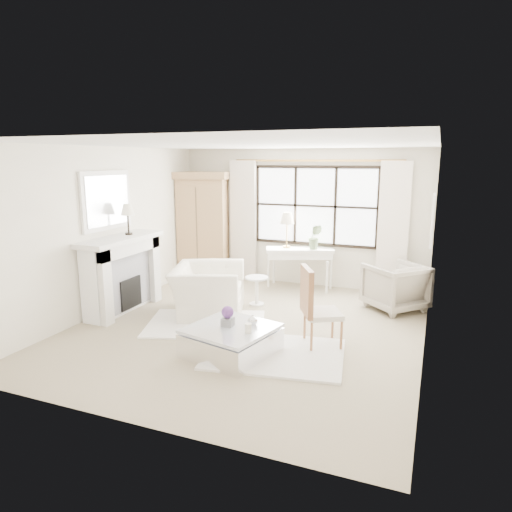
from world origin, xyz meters
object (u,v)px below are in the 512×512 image
object	(u,v)px
armoire	(204,225)
console_table	(299,268)
coffee_table	(231,341)
club_armchair	(208,290)

from	to	relation	value
armoire	console_table	xyz separation A→B (m)	(2.13, -0.06, -0.74)
console_table	coffee_table	size ratio (longest dim) A/B	1.14
coffee_table	club_armchair	bearing A→B (deg)	141.41
console_table	coffee_table	bearing A→B (deg)	-109.95
console_table	club_armchair	world-z (taller)	club_armchair
club_armchair	coffee_table	xyz separation A→B (m)	(1.02, -1.30, -0.22)
club_armchair	console_table	bearing A→B (deg)	-43.33
armoire	coffee_table	size ratio (longest dim) A/B	1.86
console_table	armoire	bearing A→B (deg)	157.25
armoire	console_table	bearing A→B (deg)	-12.26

